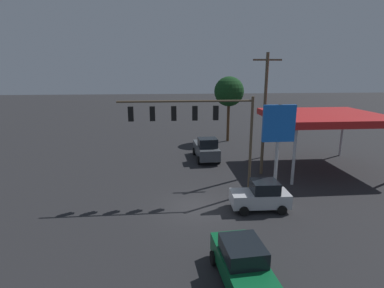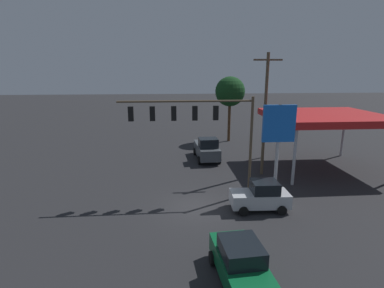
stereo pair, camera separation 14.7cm
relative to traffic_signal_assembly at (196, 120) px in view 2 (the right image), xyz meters
name	(u,v)px [view 2 (the right image)]	position (x,y,z in m)	size (l,w,h in m)	color
ground_plane	(194,207)	(0.27, 1.89, -5.63)	(200.00, 200.00, 0.00)	#262628
traffic_signal_assembly	(196,120)	(0.00, 0.00, 0.00)	(9.44, 0.43, 7.26)	brown
utility_pole	(265,113)	(-6.30, -4.25, -0.12)	(2.40, 0.26, 10.44)	brown
gas_station_canopy	(325,117)	(-12.34, -5.44, -0.78)	(9.87, 9.01, 5.20)	red
price_sign	(279,130)	(-5.74, 0.56, -0.63)	(2.31, 0.27, 6.71)	#B7B7BC
pickup_parked	(207,149)	(-2.01, -9.14, -4.52)	(2.43, 5.28, 2.40)	#474C51
sedan_waiting	(241,263)	(-1.04, 9.46, -4.68)	(2.31, 4.52, 1.93)	#0C592D
hatchback_crossing	(261,196)	(-4.07, 2.58, -4.68)	(3.85, 2.06, 1.97)	silver
street_tree	(230,92)	(-5.94, -17.19, 0.74)	(3.75, 3.75, 8.29)	#4C331E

